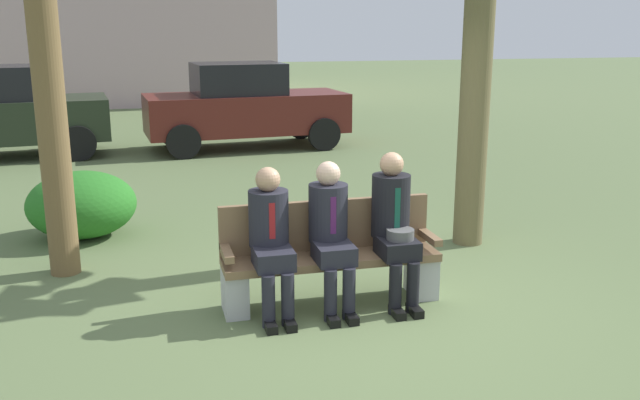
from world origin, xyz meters
The scene contains 7 objects.
ground_plane centered at (0.00, 0.00, 0.00)m, with size 80.00×80.00×0.00m, color #5D6F44.
park_bench centered at (-0.33, 0.36, 0.42)m, with size 1.91×0.44×0.90m.
seated_man_left centered at (-0.88, 0.23, 0.71)m, with size 0.34×0.72×1.26m.
seated_man_middle centered at (-0.35, 0.23, 0.72)m, with size 0.34×0.72×1.28m.
seated_man_right centered at (0.22, 0.23, 0.74)m, with size 0.34×0.72×1.34m.
shrub_near_bench centered at (-2.60, 2.94, 0.39)m, with size 1.24×1.13×0.77m, color #287222.
parked_car_far centered at (0.11, 8.43, 0.84)m, with size 4.01×1.95×1.68m.
Camera 1 is at (-1.86, -5.27, 2.42)m, focal length 39.04 mm.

